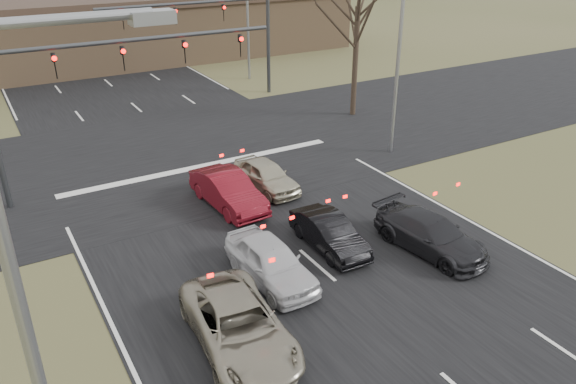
# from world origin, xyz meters

# --- Properties ---
(ground) EXTENTS (360.00, 360.00, 0.00)m
(ground) POSITION_xyz_m (0.00, 0.00, 0.00)
(ground) COLOR #4C4F2A
(ground) RESTS_ON ground
(road_main) EXTENTS (14.00, 300.00, 0.02)m
(road_main) POSITION_xyz_m (0.00, 60.00, 0.01)
(road_main) COLOR black
(road_main) RESTS_ON ground
(road_cross) EXTENTS (200.00, 14.00, 0.02)m
(road_cross) POSITION_xyz_m (0.00, 15.00, 0.01)
(road_cross) COLOR black
(road_cross) RESTS_ON ground
(building) EXTENTS (42.40, 10.40, 5.30)m
(building) POSITION_xyz_m (2.00, 38.00, 2.67)
(building) COLOR #866748
(building) RESTS_ON ground
(mast_arm_near) EXTENTS (12.12, 0.24, 8.00)m
(mast_arm_near) POSITION_xyz_m (-5.23, 13.00, 5.07)
(mast_arm_near) COLOR #383A3D
(mast_arm_near) RESTS_ON ground
(mast_arm_far) EXTENTS (11.12, 0.24, 8.00)m
(mast_arm_far) POSITION_xyz_m (6.18, 23.00, 5.02)
(mast_arm_far) COLOR #383A3D
(mast_arm_far) RESTS_ON ground
(streetlight_left) EXTENTS (2.34, 0.25, 10.00)m
(streetlight_left) POSITION_xyz_m (-8.82, -4.00, 5.59)
(streetlight_left) COLOR gray
(streetlight_left) RESTS_ON ground
(streetlight_right_near) EXTENTS (2.34, 0.25, 10.00)m
(streetlight_right_near) POSITION_xyz_m (8.82, 10.00, 5.59)
(streetlight_right_near) COLOR gray
(streetlight_right_near) RESTS_ON ground
(streetlight_right_far) EXTENTS (2.34, 0.25, 10.00)m
(streetlight_right_far) POSITION_xyz_m (9.32, 27.00, 5.59)
(streetlight_right_far) COLOR gray
(streetlight_right_far) RESTS_ON ground
(car_silver_suv) EXTENTS (2.65, 5.02, 1.35)m
(car_silver_suv) POSITION_xyz_m (-4.02, 0.71, 0.67)
(car_silver_suv) COLOR gray
(car_silver_suv) RESTS_ON ground
(car_white_sedan) EXTENTS (1.78, 4.11, 1.38)m
(car_white_sedan) POSITION_xyz_m (-1.75, 3.07, 0.69)
(car_white_sedan) COLOR silver
(car_white_sedan) RESTS_ON ground
(car_black_hatch) EXTENTS (1.39, 3.71, 1.21)m
(car_black_hatch) POSITION_xyz_m (0.99, 3.76, 0.61)
(car_black_hatch) COLOR black
(car_black_hatch) RESTS_ON ground
(car_charcoal_sedan) EXTENTS (2.32, 4.60, 1.28)m
(car_charcoal_sedan) POSITION_xyz_m (4.00, 1.85, 0.64)
(car_charcoal_sedan) COLOR black
(car_charcoal_sedan) RESTS_ON ground
(car_red_ahead) EXTENTS (1.79, 4.42, 1.43)m
(car_red_ahead) POSITION_xyz_m (-0.72, 8.57, 0.71)
(car_red_ahead) COLOR maroon
(car_red_ahead) RESTS_ON ground
(car_silver_ahead) EXTENTS (1.79, 3.88, 1.29)m
(car_silver_ahead) POSITION_xyz_m (1.41, 9.26, 0.64)
(car_silver_ahead) COLOR #B7B094
(car_silver_ahead) RESTS_ON ground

